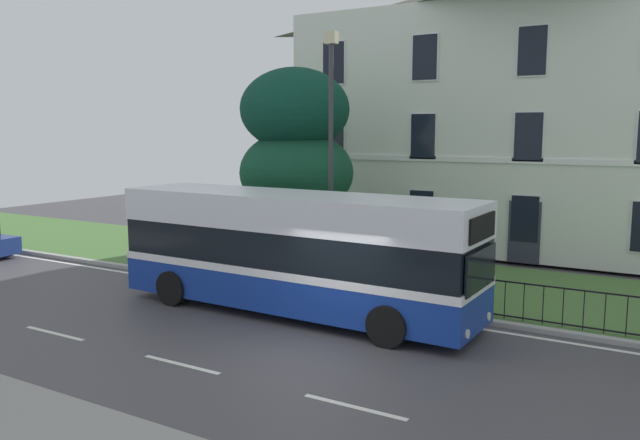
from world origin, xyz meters
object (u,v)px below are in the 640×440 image
georgian_townhouse (556,103)px  evergreen_tree (297,185)px  single_decker_bus (294,251)px  street_lamp_post (331,144)px

georgian_townhouse → evergreen_tree: (-7.02, -8.57, -3.00)m
georgian_townhouse → single_decker_bus: (-3.88, -13.65, -4.20)m
single_decker_bus → street_lamp_post: bearing=101.0°
evergreen_tree → street_lamp_post: 3.82m
evergreen_tree → street_lamp_post: (2.66, -2.28, 1.51)m
evergreen_tree → single_decker_bus: evergreen_tree is taller
street_lamp_post → evergreen_tree: bearing=139.4°
georgian_townhouse → street_lamp_post: size_ratio=2.61×
single_decker_bus → street_lamp_post: size_ratio=1.33×
georgian_townhouse → street_lamp_post: (-4.36, -10.85, -1.49)m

